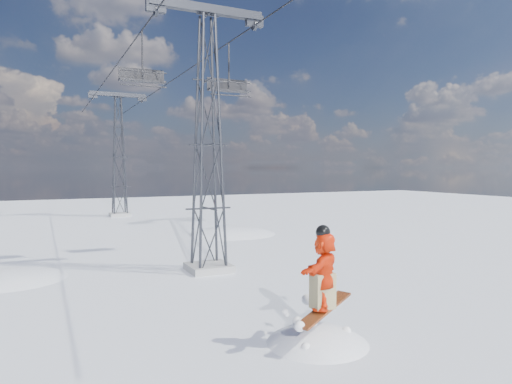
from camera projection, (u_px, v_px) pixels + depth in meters
ground at (279, 334)px, 12.38m from camera, size 120.00×120.00×0.00m
snow_terrain at (63, 382)px, 30.05m from camera, size 39.00×37.00×22.00m
lift_tower_near at (208, 146)px, 19.65m from camera, size 5.20×1.80×11.43m
lift_tower_far at (119, 158)px, 42.24m from camera, size 5.20×1.80×11.43m
haul_cables at (149, 71)px, 29.76m from camera, size 4.46×51.00×0.06m
lift_chair_near at (142, 76)px, 21.15m from camera, size 2.11×0.61×2.62m
lift_chair_mid at (228, 86)px, 23.25m from camera, size 2.20×0.63×2.72m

